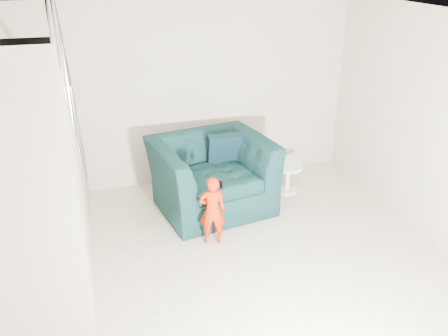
{
  "coord_description": "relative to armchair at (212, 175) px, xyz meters",
  "views": [
    {
      "loc": [
        -1.29,
        -3.82,
        3.25
      ],
      "look_at": [
        0.15,
        1.2,
        0.85
      ],
      "focal_mm": 38.0,
      "sensor_mm": 36.0,
      "label": 1
    }
  ],
  "objects": [
    {
      "name": "floor",
      "position": [
        -0.15,
        -1.79,
        -0.49
      ],
      "size": [
        5.5,
        5.5,
        0.0
      ],
      "primitive_type": "plane",
      "color": "gray",
      "rests_on": "ground"
    },
    {
      "name": "side_table",
      "position": [
        1.18,
        0.13,
        -0.2
      ],
      "size": [
        0.42,
        0.42,
        0.42
      ],
      "color": "white",
      "rests_on": "floor"
    },
    {
      "name": "staircase",
      "position": [
        -2.15,
        -1.24,
        0.46
      ],
      "size": [
        1.02,
        3.03,
        3.62
      ],
      "color": "#ADA089",
      "rests_on": "floor"
    },
    {
      "name": "armchair",
      "position": [
        0.0,
        0.0,
        0.0
      ],
      "size": [
        1.7,
        1.55,
        0.97
      ],
      "primitive_type": "imported",
      "rotation": [
        0.0,
        0.0,
        0.17
      ],
      "color": "black",
      "rests_on": "floor"
    },
    {
      "name": "phone",
      "position": [
        -0.11,
        -0.86,
        0.28
      ],
      "size": [
        0.04,
        0.05,
        0.1
      ],
      "primitive_type": "cube",
      "rotation": [
        0.0,
        0.0,
        0.4
      ],
      "color": "black",
      "rests_on": "toddler"
    },
    {
      "name": "back_wall",
      "position": [
        -0.15,
        0.96,
        0.86
      ],
      "size": [
        5.0,
        0.0,
        5.0
      ],
      "primitive_type": "plane",
      "rotation": [
        1.57,
        0.0,
        0.0
      ],
      "color": "#A99D89",
      "rests_on": "floor"
    },
    {
      "name": "throw",
      "position": [
        -0.63,
        -0.04,
        0.13
      ],
      "size": [
        0.05,
        0.47,
        0.52
      ],
      "primitive_type": "cube",
      "color": "black",
      "rests_on": "armchair"
    },
    {
      "name": "ceiling",
      "position": [
        -0.15,
        -1.79,
        2.21
      ],
      "size": [
        5.5,
        5.5,
        0.0
      ],
      "primitive_type": "plane",
      "rotation": [
        3.14,
        0.0,
        0.0
      ],
      "color": "silver",
      "rests_on": "back_wall"
    },
    {
      "name": "toddler",
      "position": [
        -0.22,
        -0.86,
        -0.05
      ],
      "size": [
        0.35,
        0.26,
        0.88
      ],
      "primitive_type": "imported",
      "rotation": [
        0.0,
        0.0,
        2.96
      ],
      "color": "#991804",
      "rests_on": "floor"
    },
    {
      "name": "cushion",
      "position": [
        0.25,
        0.26,
        0.25
      ],
      "size": [
        0.47,
        0.22,
        0.46
      ],
      "primitive_type": "cube",
      "rotation": [
        0.21,
        0.0,
        0.0
      ],
      "color": "black",
      "rests_on": "armchair"
    }
  ]
}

